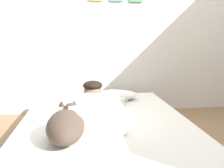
{
  "coord_description": "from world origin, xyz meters",
  "views": [
    {
      "loc": [
        -0.44,
        -1.91,
        0.99
      ],
      "look_at": [
        -0.16,
        0.43,
        0.55
      ],
      "focal_mm": 38.8,
      "sensor_mm": 36.0,
      "label": 1
    }
  ],
  "objects": [
    {
      "name": "person_lying",
      "position": [
        -0.35,
        0.17,
        0.4
      ],
      "size": [
        0.43,
        0.92,
        0.27
      ],
      "color": "white",
      "rests_on": "bed"
    },
    {
      "name": "cell_phone",
      "position": [
        -0.17,
        0.1,
        0.3
      ],
      "size": [
        0.07,
        0.14,
        0.01
      ],
      "primitive_type": "cube",
      "color": "black",
      "rests_on": "bed"
    },
    {
      "name": "bed",
      "position": [
        -0.26,
        0.13,
        0.15
      ],
      "size": [
        1.48,
        2.0,
        0.3
      ],
      "color": "#4C4742",
      "rests_on": "ground"
    },
    {
      "name": "ground_plane",
      "position": [
        0.0,
        0.0,
        0.0
      ],
      "size": [
        12.46,
        12.46,
        0.0
      ],
      "primitive_type": "plane",
      "color": "#8C6B4C"
    },
    {
      "name": "dog",
      "position": [
        -0.57,
        -0.27,
        0.4
      ],
      "size": [
        0.26,
        0.57,
        0.21
      ],
      "color": "#4C3D33",
      "rests_on": "bed"
    },
    {
      "name": "back_wall",
      "position": [
        -0.0,
        1.37,
        1.25
      ],
      "size": [
        4.23,
        0.12,
        2.5
      ],
      "color": "silver",
      "rests_on": "ground"
    },
    {
      "name": "coffee_cup",
      "position": [
        -0.05,
        0.53,
        0.34
      ],
      "size": [
        0.12,
        0.09,
        0.07
      ],
      "color": "white",
      "rests_on": "bed"
    },
    {
      "name": "pillow",
      "position": [
        -0.09,
        0.77,
        0.35
      ],
      "size": [
        0.52,
        0.32,
        0.11
      ],
      "primitive_type": "ellipsoid",
      "color": "white",
      "rests_on": "bed"
    }
  ]
}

